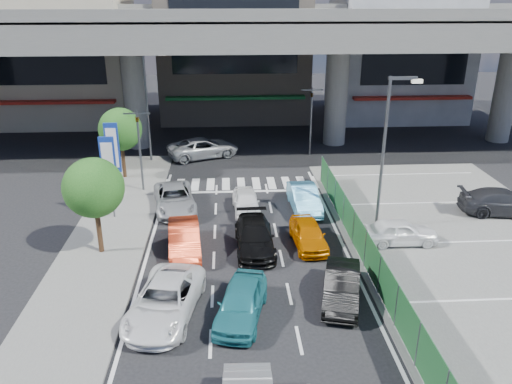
{
  "coord_description": "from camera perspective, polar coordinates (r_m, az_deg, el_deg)",
  "views": [
    {
      "loc": [
        -0.83,
        -17.63,
        11.72
      ],
      "look_at": [
        0.58,
        6.26,
        2.1
      ],
      "focal_mm": 35.0,
      "sensor_mm": 36.0,
      "label": 1
    }
  ],
  "objects": [
    {
      "name": "parked_sedan_dgrey",
      "position": [
        31.27,
        26.47,
        -1.03
      ],
      "size": [
        5.08,
        2.64,
        1.41
      ],
      "primitive_type": "imported",
      "rotation": [
        0.0,
        0.0,
        1.43
      ],
      "color": "#2B2C30",
      "rests_on": "parking_lot"
    },
    {
      "name": "sedan_white_front_mid",
      "position": [
        28.43,
        -1.15,
        -1.11
      ],
      "size": [
        1.64,
        3.67,
        1.23
      ],
      "primitive_type": "imported",
      "rotation": [
        0.0,
        0.0,
        0.05
      ],
      "color": "white",
      "rests_on": "ground"
    },
    {
      "name": "building_east",
      "position": [
        52.69,
        15.8,
        14.87
      ],
      "size": [
        12.0,
        10.9,
        12.0
      ],
      "color": "gray",
      "rests_on": "ground"
    },
    {
      "name": "expressway",
      "position": [
        39.75,
        -2.29,
        17.62
      ],
      "size": [
        64.0,
        14.0,
        10.75
      ],
      "color": "slate",
      "rests_on": "ground"
    },
    {
      "name": "street_lamp_left",
      "position": [
        36.71,
        -12.14,
        10.51
      ],
      "size": [
        1.65,
        0.22,
        8.0
      ],
      "color": "#595B60",
      "rests_on": "ground"
    },
    {
      "name": "building_west",
      "position": [
        52.13,
        -21.01,
        14.76
      ],
      "size": [
        12.0,
        10.9,
        13.0
      ],
      "color": "#9E9680",
      "rests_on": "ground"
    },
    {
      "name": "signboard_far",
      "position": [
        30.66,
        -16.05,
        4.63
      ],
      "size": [
        0.8,
        0.14,
        4.7
      ],
      "color": "#595B60",
      "rests_on": "ground"
    },
    {
      "name": "crossing_wagon_silver",
      "position": [
        38.16,
        -6.04,
        5.05
      ],
      "size": [
        5.85,
        4.21,
        1.48
      ],
      "primitive_type": "imported",
      "rotation": [
        0.0,
        0.0,
        1.94
      ],
      "color": "#A0A3A8",
      "rests_on": "ground"
    },
    {
      "name": "tree_far",
      "position": [
        33.92,
        -15.25,
        6.9
      ],
      "size": [
        2.8,
        2.8,
        4.8
      ],
      "color": "#382314",
      "rests_on": "ground"
    },
    {
      "name": "tree_near",
      "position": [
        23.99,
        -18.06,
        0.43
      ],
      "size": [
        2.8,
        2.8,
        4.8
      ],
      "color": "#382314",
      "rests_on": "ground"
    },
    {
      "name": "kei_truck_front_right",
      "position": [
        28.83,
        5.52,
        -0.71
      ],
      "size": [
        1.62,
        4.24,
        1.38
      ],
      "primitive_type": "imported",
      "rotation": [
        0.0,
        0.0,
        0.04
      ],
      "color": "#4C9DC6",
      "rests_on": "ground"
    },
    {
      "name": "building_center",
      "position": [
        50.78,
        -2.55,
        17.1
      ],
      "size": [
        14.0,
        10.9,
        15.0
      ],
      "color": "gray",
      "rests_on": "ground"
    },
    {
      "name": "taxi_orange_left",
      "position": [
        24.34,
        -8.2,
        -5.3
      ],
      "size": [
        1.88,
        4.32,
        1.38
      ],
      "primitive_type": "imported",
      "rotation": [
        0.0,
        0.0,
        0.1
      ],
      "color": "#EF4320",
      "rests_on": "ground"
    },
    {
      "name": "wagon_silver_front_left",
      "position": [
        29.07,
        -9.29,
        -0.76
      ],
      "size": [
        3.0,
        5.11,
        1.34
      ],
      "primitive_type": "imported",
      "rotation": [
        0.0,
        0.0,
        0.17
      ],
      "color": "#97999D",
      "rests_on": "ground"
    },
    {
      "name": "parked_sedan_white",
      "position": [
        25.78,
        16.11,
        -4.35
      ],
      "size": [
        3.74,
        1.53,
        1.27
      ],
      "primitive_type": "imported",
      "rotation": [
        0.0,
        0.0,
        1.56
      ],
      "color": "white",
      "rests_on": "parking_lot"
    },
    {
      "name": "signboard_near",
      "position": [
        27.79,
        -16.48,
        2.82
      ],
      "size": [
        0.8,
        0.14,
        4.7
      ],
      "color": "#595B60",
      "rests_on": "ground"
    },
    {
      "name": "street_lamp_right",
      "position": [
        25.9,
        14.82,
        5.59
      ],
      "size": [
        1.65,
        0.22,
        8.0
      ],
      "color": "#595B60",
      "rests_on": "ground"
    },
    {
      "name": "ground",
      "position": [
        21.19,
        -0.59,
        -11.7
      ],
      "size": [
        120.0,
        120.0,
        0.0
      ],
      "primitive_type": "plane",
      "color": "black",
      "rests_on": "ground"
    },
    {
      "name": "taxi_orange_right",
      "position": [
        24.81,
        6.01,
        -4.8
      ],
      "size": [
        1.71,
        3.77,
        1.25
      ],
      "primitive_type": "imported",
      "rotation": [
        0.0,
        0.0,
        0.06
      ],
      "color": "#C56300",
      "rests_on": "ground"
    },
    {
      "name": "sedan_black_mid",
      "position": [
        24.35,
        -0.18,
        -5.13
      ],
      "size": [
        1.93,
        4.56,
        1.31
      ],
      "primitive_type": "imported",
      "rotation": [
        0.0,
        0.0,
        0.02
      ],
      "color": "black",
      "rests_on": "ground"
    },
    {
      "name": "taxi_teal_mid",
      "position": [
        19.55,
        -1.71,
        -12.47
      ],
      "size": [
        2.51,
        4.32,
        1.38
      ],
      "primitive_type": "imported",
      "rotation": [
        0.0,
        0.0,
        -0.23
      ],
      "color": "teal",
      "rests_on": "ground"
    },
    {
      "name": "traffic_light_right",
      "position": [
        37.98,
        6.37,
        9.94
      ],
      "size": [
        1.6,
        1.24,
        5.2
      ],
      "color": "#595B60",
      "rests_on": "ground"
    },
    {
      "name": "traffic_cone",
      "position": [
        27.2,
        15.17,
        -3.52
      ],
      "size": [
        0.4,
        0.4,
        0.68
      ],
      "primitive_type": "cone",
      "rotation": [
        0.0,
        0.0,
        0.15
      ],
      "color": "red",
      "rests_on": "parking_lot"
    },
    {
      "name": "fence_run",
      "position": [
        22.4,
        13.07,
        -7.62
      ],
      "size": [
        0.16,
        22.0,
        1.8
      ],
      "primitive_type": null,
      "color": "#1B4F26",
      "rests_on": "ground"
    },
    {
      "name": "sedan_white_mid_left",
      "position": [
        19.95,
        -10.37,
        -12.09
      ],
      "size": [
        3.15,
        5.3,
        1.38
      ],
      "primitive_type": "imported",
      "rotation": [
        0.0,
        0.0,
        -0.18
      ],
      "color": "white",
      "rests_on": "ground"
    },
    {
      "name": "sidewalk_left",
      "position": [
        25.34,
        -17.19,
        -6.58
      ],
      "size": [
        4.0,
        30.0,
        0.12
      ],
      "primitive_type": "cube",
      "color": "#5B5C59",
      "rests_on": "ground"
    },
    {
      "name": "hatch_black_mid_right",
      "position": [
        20.82,
        9.76,
        -10.59
      ],
      "size": [
        2.31,
        4.17,
        1.3
      ],
      "primitive_type": "imported",
      "rotation": [
        0.0,
        0.0,
        -0.25
      ],
      "color": "black",
      "rests_on": "ground"
    },
    {
      "name": "parking_lot",
      "position": [
        25.73,
        24.67,
        -7.32
      ],
      "size": [
        12.0,
        28.0,
        0.06
      ],
      "primitive_type": "cube",
      "color": "#5B5C59",
      "rests_on": "ground"
    },
    {
      "name": "traffic_light_left",
      "position": [
        31.1,
        -13.31,
        6.81
      ],
      "size": [
        1.6,
        1.24,
        5.2
      ],
      "color": "#595B60",
      "rests_on": "ground"
    }
  ]
}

